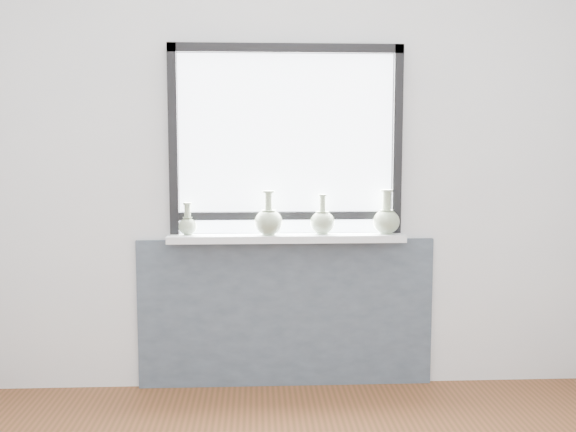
{
  "coord_description": "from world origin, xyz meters",
  "views": [
    {
      "loc": [
        -0.17,
        -1.84,
        1.39
      ],
      "look_at": [
        0.0,
        1.55,
        1.02
      ],
      "focal_mm": 40.0,
      "sensor_mm": 36.0,
      "label": 1
    }
  ],
  "objects_px": {
    "windowsill": "(287,238)",
    "vase_c": "(322,221)",
    "vase_b": "(269,220)",
    "vase_d": "(386,219)",
    "vase_a": "(188,224)"
  },
  "relations": [
    {
      "from": "vase_a",
      "to": "vase_c",
      "type": "height_order",
      "value": "vase_c"
    },
    {
      "from": "windowsill",
      "to": "vase_a",
      "type": "relative_size",
      "value": 7.31
    },
    {
      "from": "vase_b",
      "to": "vase_d",
      "type": "relative_size",
      "value": 0.99
    },
    {
      "from": "vase_a",
      "to": "vase_d",
      "type": "height_order",
      "value": "vase_d"
    },
    {
      "from": "vase_d",
      "to": "vase_b",
      "type": "bearing_deg",
      "value": -178.23
    },
    {
      "from": "vase_b",
      "to": "vase_c",
      "type": "bearing_deg",
      "value": 6.18
    },
    {
      "from": "vase_a",
      "to": "vase_d",
      "type": "distance_m",
      "value": 1.11
    },
    {
      "from": "windowsill",
      "to": "vase_c",
      "type": "height_order",
      "value": "vase_c"
    },
    {
      "from": "vase_a",
      "to": "windowsill",
      "type": "bearing_deg",
      "value": -0.34
    },
    {
      "from": "vase_c",
      "to": "vase_d",
      "type": "relative_size",
      "value": 0.89
    },
    {
      "from": "windowsill",
      "to": "vase_b",
      "type": "xyz_separation_m",
      "value": [
        -0.1,
        -0.03,
        0.1
      ]
    },
    {
      "from": "vase_a",
      "to": "vase_b",
      "type": "relative_size",
      "value": 0.73
    },
    {
      "from": "vase_b",
      "to": "vase_d",
      "type": "bearing_deg",
      "value": 1.77
    },
    {
      "from": "vase_b",
      "to": "vase_c",
      "type": "distance_m",
      "value": 0.31
    },
    {
      "from": "vase_c",
      "to": "vase_d",
      "type": "distance_m",
      "value": 0.36
    }
  ]
}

